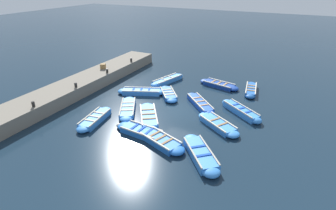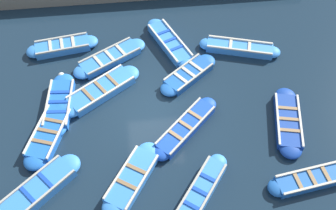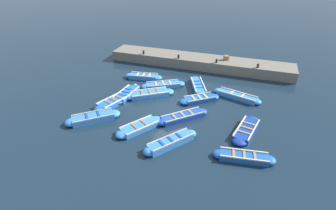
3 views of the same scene
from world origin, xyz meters
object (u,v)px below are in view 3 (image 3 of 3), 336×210
object	(u,v)px
boat_outer_left	(200,99)
boat_drifting	(198,86)
boat_mid_row	(163,85)
buoy_orange_near	(135,85)
boat_alongside	(171,142)
bollard_mid_south	(179,56)
boat_inner_gap	(126,94)
wooden_crate	(226,58)
boat_far_corner	(93,118)
bollard_north	(258,66)
boat_end_of_row	(237,96)
boat_broadside	(183,117)
boat_stern_in	(143,77)
boat_outer_right	(150,94)
boat_near_quay	(114,102)
bollard_south	(144,52)
boat_tucked	(244,157)
bollard_mid_north	(217,61)
boat_centre	(140,127)
boat_bow_out	(246,130)

from	to	relation	value
boat_outer_left	boat_drifting	bearing A→B (deg)	16.11
boat_mid_row	buoy_orange_near	distance (m)	2.35
boat_alongside	bollard_mid_south	size ratio (longest dim) A/B	9.56
boat_inner_gap	wooden_crate	distance (m)	10.46
boat_far_corner	wooden_crate	size ratio (longest dim) A/B	7.89
boat_far_corner	boat_alongside	world-z (taller)	boat_alongside
bollard_north	boat_alongside	bearing A→B (deg)	160.10
boat_alongside	boat_end_of_row	bearing A→B (deg)	-23.04
boat_broadside	boat_drifting	bearing A→B (deg)	1.12
boat_broadside	boat_stern_in	xyz separation A→B (m)	(5.23, 5.20, 0.01)
boat_outer_right	boat_alongside	bearing A→B (deg)	-146.17
bollard_north	bollard_mid_south	size ratio (longest dim) A/B	1.00
boat_alongside	boat_end_of_row	world-z (taller)	boat_alongside
boat_outer_right	wooden_crate	size ratio (longest dim) A/B	8.83
boat_near_quay	boat_outer_right	xyz separation A→B (m)	(2.00, -2.09, 0.01)
boat_inner_gap	boat_drifting	bearing A→B (deg)	-57.92
boat_end_of_row	bollard_south	world-z (taller)	bollard_south
boat_tucked	boat_stern_in	distance (m)	12.41
boat_inner_gap	boat_stern_in	world-z (taller)	boat_stern_in
boat_alongside	bollard_north	world-z (taller)	bollard_north
boat_broadside	bollard_south	distance (m)	11.12
bollard_mid_north	wooden_crate	bearing A→B (deg)	-35.29
boat_inner_gap	bollard_mid_south	bearing A→B (deg)	-16.68
wooden_crate	buoy_orange_near	distance (m)	9.26
bollard_mid_north	bollard_south	distance (m)	7.38
boat_tucked	bollard_south	xyz separation A→B (m)	(11.59, 11.00, 0.95)
boat_drifting	boat_broadside	bearing A→B (deg)	-178.88
boat_near_quay	boat_centre	bearing A→B (deg)	-126.20
bollard_north	boat_broadside	bearing A→B (deg)	153.70
boat_bow_out	bollard_north	xyz separation A→B (m)	(8.95, -0.15, 0.95)
boat_bow_out	bollard_mid_north	world-z (taller)	bollard_mid_north
boat_stern_in	bollard_south	size ratio (longest dim) A/B	9.91
boat_drifting	bollard_north	size ratio (longest dim) A/B	10.80
wooden_crate	bollard_mid_north	bearing A→B (deg)	144.71
boat_mid_row	buoy_orange_near	size ratio (longest dim) A/B	12.26
boat_far_corner	boat_drifting	bearing A→B (deg)	-38.26
boat_alongside	boat_outer_right	xyz separation A→B (m)	(5.21, 3.49, -0.02)
boat_tucked	boat_inner_gap	xyz separation A→B (m)	(4.53, 9.42, 0.00)
boat_drifting	bollard_mid_south	distance (m)	4.96
boat_bow_out	bollard_north	world-z (taller)	bollard_north
buoy_orange_near	boat_inner_gap	bearing A→B (deg)	-179.58
boat_alongside	boat_centre	bearing A→B (deg)	69.93
boat_alongside	boat_outer_left	bearing A→B (deg)	-3.97
boat_alongside	bollard_south	bearing A→B (deg)	30.25
boat_mid_row	bollard_mid_north	size ratio (longest dim) A/B	10.48
boat_drifting	bollard_south	distance (m)	7.74
boat_alongside	boat_mid_row	world-z (taller)	boat_alongside
boat_drifting	bollard_south	bearing A→B (deg)	59.54
boat_far_corner	boat_drifting	distance (m)	8.99
buoy_orange_near	boat_alongside	bearing A→B (deg)	-140.07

